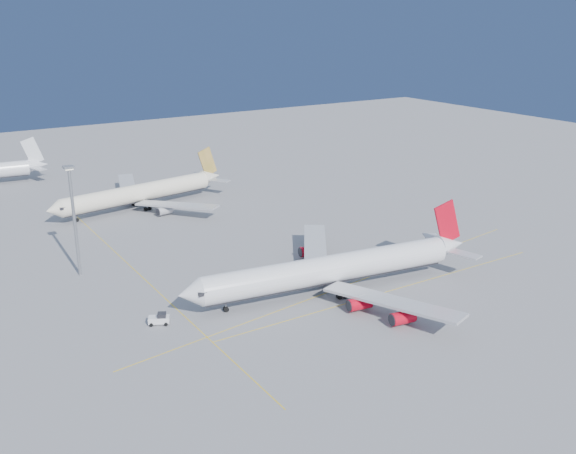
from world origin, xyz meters
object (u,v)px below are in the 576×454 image
Objects in this scene: airliner_virgin at (335,269)px; pushback_tug at (160,319)px; airliner_etihad at (141,193)px; light_mast at (74,212)px.

airliner_virgin reaches higher than pushback_tug.
airliner_virgin is at bearing 18.56° from pushback_tug.
airliner_etihad is at bearing 106.64° from airliner_virgin.
airliner_etihad is 2.33× the size of light_mast.
light_mast is (-6.43, 34.31, 14.65)m from pushback_tug.
airliner_virgin reaches higher than airliner_etihad.
airliner_etihad is at bearing 54.70° from light_mast.
airliner_virgin is 1.15× the size of airliner_etihad.
pushback_tug is (-26.17, -80.34, -3.87)m from airliner_etihad.
airliner_etihad reaches higher than pushback_tug.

